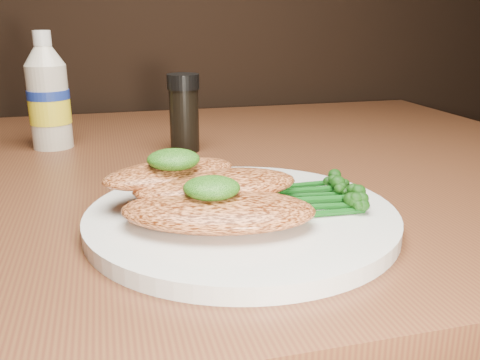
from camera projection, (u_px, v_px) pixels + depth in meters
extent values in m
cylinder|color=white|center=(242.00, 217.00, 0.46)|extent=(0.28, 0.28, 0.01)
ellipsoid|color=#DC7C46|center=(218.00, 211.00, 0.43)|extent=(0.18, 0.13, 0.03)
ellipsoid|color=#DC7C46|center=(216.00, 185.00, 0.46)|extent=(0.15, 0.08, 0.02)
ellipsoid|color=#DC7C46|center=(170.00, 173.00, 0.48)|extent=(0.14, 0.10, 0.02)
ellipsoid|color=black|center=(212.00, 188.00, 0.42)|extent=(0.06, 0.05, 0.02)
ellipsoid|color=black|center=(173.00, 159.00, 0.46)|extent=(0.06, 0.05, 0.02)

